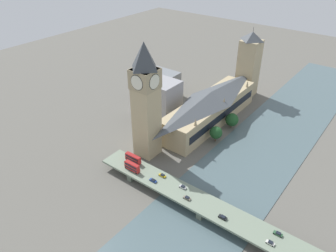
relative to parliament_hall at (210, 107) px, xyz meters
name	(u,v)px	position (x,y,z in m)	size (l,w,h in m)	color
ground_plane	(221,132)	(-14.86, 8.00, -12.20)	(600.00, 600.00, 0.00)	#605E56
river_water	(263,148)	(-47.05, 8.00, -12.05)	(52.38, 360.00, 0.30)	#4C6066
parliament_hall	(210,107)	(0.00, 0.00, 0.00)	(24.18, 96.80, 24.58)	tan
clock_tower	(146,98)	(10.65, 59.00, 27.47)	(14.45, 14.45, 73.73)	tan
victoria_tower	(249,64)	(0.06, -60.06, 15.12)	(15.31, 15.31, 58.65)	tan
road_bridge	(205,206)	(-47.05, 81.04, -7.26)	(136.77, 14.86, 6.11)	#5D6A59
double_decker_bus_lead	(133,158)	(5.93, 77.67, -3.41)	(10.80, 2.65, 4.84)	red
double_decker_bus_mid	(132,166)	(0.81, 83.96, -3.31)	(10.05, 2.51, 5.06)	red
car_northbound_lead	(278,234)	(-83.52, 77.38, -5.36)	(4.20, 1.76, 1.49)	#2D5638
car_northbound_mid	(187,198)	(-37.45, 83.79, -5.40)	(4.02, 1.88, 1.40)	slate
car_northbound_tail	(162,175)	(-16.30, 77.64, -5.36)	(4.35, 1.75, 1.48)	gold
car_southbound_lead	(270,243)	(-82.73, 84.25, -5.40)	(3.93, 1.80, 1.40)	silver
car_southbound_mid	(183,187)	(-30.95, 78.34, -5.35)	(3.91, 1.86, 1.51)	silver
car_southbound_tail	(223,217)	(-58.64, 84.08, -5.37)	(4.27, 1.88, 1.42)	black
car_southbound_extra	(153,180)	(-14.87, 84.01, -5.43)	(4.40, 1.79, 1.30)	navy
city_block_west	(158,98)	(37.53, 15.26, 2.23)	(32.17, 21.36, 28.86)	#939399
city_block_center	(161,84)	(57.06, -13.34, -1.80)	(27.09, 21.19, 20.80)	slate
tree_embankment_near	(216,133)	(-17.45, 20.61, -5.24)	(8.72, 8.72, 11.34)	brown
tree_embankment_mid	(232,120)	(-17.62, -1.83, -5.51)	(9.55, 9.55, 11.48)	brown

